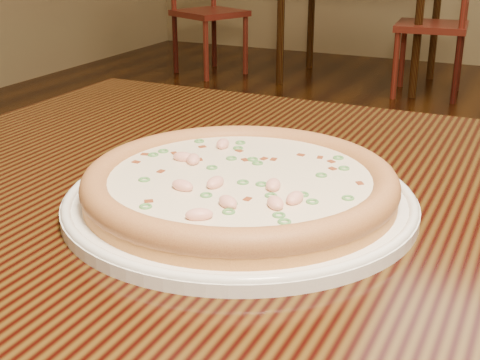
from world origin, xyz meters
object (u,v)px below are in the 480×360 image
at_px(pizza, 240,183).
at_px(chair_b, 441,25).
at_px(hero_table, 362,295).
at_px(plate, 240,200).
at_px(chair_a, 205,11).

distance_m(pizza, chair_b, 3.76).
relative_size(hero_table, plate, 3.37).
bearing_deg(chair_a, chair_b, -0.39).
xyz_separation_m(hero_table, chair_a, (-2.17, 3.69, -0.21)).
xyz_separation_m(plate, chair_b, (-0.40, 3.72, -0.32)).
bearing_deg(hero_table, chair_b, 98.05).
bearing_deg(chair_a, hero_table, -59.51).
bearing_deg(chair_b, pizza, -83.88).
xyz_separation_m(hero_table, plate, (-0.12, -0.05, 0.11)).
relative_size(plate, chair_b, 0.37).
xyz_separation_m(hero_table, chair_b, (-0.52, 3.67, -0.21)).
distance_m(plate, chair_b, 3.76).
relative_size(plate, pizza, 1.12).
height_order(chair_a, chair_b, same).
height_order(pizza, chair_b, chair_b).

